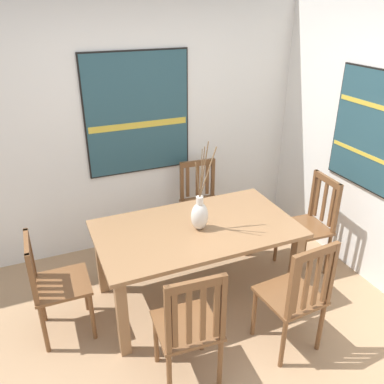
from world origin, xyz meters
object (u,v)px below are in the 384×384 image
object	(u,v)px
dining_table	(196,237)
painting_on_back_wall	(138,114)
painting_on_side_wall	(376,133)
chair_1	(310,223)
centerpiece_vase	(200,214)
chair_4	(296,295)
chair_3	(54,283)
chair_2	(202,202)
chair_0	(189,327)

from	to	relation	value
dining_table	painting_on_back_wall	xyz separation A→B (m)	(-0.14, 1.15, 0.81)
painting_on_side_wall	chair_1	bearing A→B (deg)	154.35
centerpiece_vase	chair_4	distance (m)	0.98
chair_3	painting_on_side_wall	bearing A→B (deg)	-4.75
centerpiece_vase	painting_on_back_wall	world-z (taller)	painting_on_back_wall
dining_table	painting_on_back_wall	bearing A→B (deg)	97.09
centerpiece_vase	chair_3	distance (m)	1.27
chair_3	painting_on_back_wall	xyz separation A→B (m)	(1.06, 1.13, 0.95)
chair_1	chair_3	distance (m)	2.40
chair_2	painting_on_side_wall	world-z (taller)	painting_on_side_wall
chair_4	painting_on_side_wall	world-z (taller)	painting_on_side_wall
chair_2	painting_on_back_wall	world-z (taller)	painting_on_back_wall
chair_2	painting_on_side_wall	size ratio (longest dim) A/B	0.86
centerpiece_vase	chair_3	xyz separation A→B (m)	(-1.21, 0.05, -0.38)
chair_1	centerpiece_vase	bearing A→B (deg)	-179.07
chair_4	painting_on_side_wall	bearing A→B (deg)	28.22
centerpiece_vase	chair_3	world-z (taller)	centerpiece_vase
chair_1	chair_3	bearing A→B (deg)	179.15
dining_table	chair_1	bearing A→B (deg)	-0.77
painting_on_back_wall	painting_on_side_wall	world-z (taller)	painting_on_back_wall
chair_0	chair_1	distance (m)	1.81
centerpiece_vase	chair_2	xyz separation A→B (m)	(0.41, 0.88, -0.39)
chair_0	painting_on_side_wall	world-z (taller)	painting_on_side_wall
chair_0	chair_1	bearing A→B (deg)	26.84
painting_on_side_wall	chair_0	bearing A→B (deg)	-163.04
chair_2	chair_3	distance (m)	1.82
centerpiece_vase	chair_0	xyz separation A→B (m)	(-0.42, -0.80, -0.36)
chair_2	chair_4	distance (m)	1.69
chair_0	chair_3	xyz separation A→B (m)	(-0.79, 0.85, -0.02)
chair_0	chair_3	size ratio (longest dim) A/B	1.09
chair_4	centerpiece_vase	bearing A→B (deg)	117.26
centerpiece_vase	painting_on_side_wall	size ratio (longest dim) A/B	0.75
chair_3	painting_on_side_wall	distance (m)	2.97
centerpiece_vase	chair_0	bearing A→B (deg)	-118.00
dining_table	chair_3	distance (m)	1.21
chair_1	painting_on_back_wall	size ratio (longest dim) A/B	0.80
chair_1	chair_2	bearing A→B (deg)	132.13
centerpiece_vase	painting_on_back_wall	xyz separation A→B (m)	(-0.16, 1.19, 0.57)
chair_2	painting_on_side_wall	distance (m)	1.85
centerpiece_vase	dining_table	bearing A→B (deg)	111.29
centerpiece_vase	chair_2	distance (m)	1.04
chair_3	painting_on_side_wall	world-z (taller)	painting_on_side_wall
chair_3	chair_4	world-z (taller)	chair_4
dining_table	centerpiece_vase	bearing A→B (deg)	-68.71
painting_on_back_wall	chair_0	bearing A→B (deg)	-97.65
chair_2	painting_on_side_wall	bearing A→B (deg)	-41.62
chair_2	chair_4	size ratio (longest dim) A/B	0.92
dining_table	painting_on_back_wall	world-z (taller)	painting_on_back_wall
chair_1	painting_on_side_wall	bearing A→B (deg)	-25.65
dining_table	chair_2	bearing A→B (deg)	63.09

